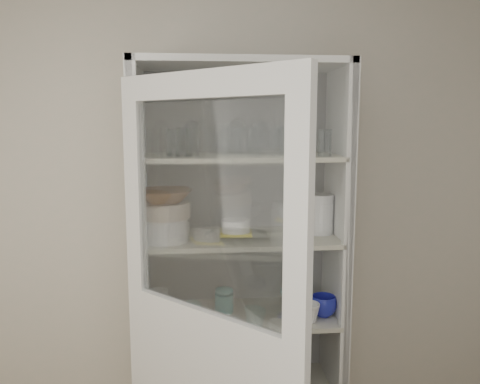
% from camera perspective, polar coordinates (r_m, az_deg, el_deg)
% --- Properties ---
extents(wall_back, '(3.60, 0.02, 2.60)m').
position_cam_1_polar(wall_back, '(2.53, -4.97, -3.34)').
color(wall_back, beige).
rests_on(wall_back, ground).
extents(pantry_cabinet, '(1.00, 0.45, 2.10)m').
position_cam_1_polar(pantry_cabinet, '(2.48, -0.13, -12.22)').
color(pantry_cabinet, silver).
rests_on(pantry_cabinet, floor).
extents(cupboard_door, '(0.68, 0.65, 2.00)m').
position_cam_1_polar(cupboard_door, '(1.95, -4.05, -20.38)').
color(cupboard_door, silver).
rests_on(cupboard_door, floor).
extents(tumbler_0, '(0.07, 0.07, 0.13)m').
position_cam_1_polar(tumbler_0, '(2.13, -7.98, 6.01)').
color(tumbler_0, silver).
rests_on(tumbler_0, shelf_glass).
extents(tumbler_1, '(0.08, 0.08, 0.13)m').
position_cam_1_polar(tumbler_1, '(2.12, -5.89, 6.03)').
color(tumbler_1, silver).
rests_on(tumbler_1, shelf_glass).
extents(tumbler_2, '(0.07, 0.07, 0.14)m').
position_cam_1_polar(tumbler_2, '(2.12, -6.78, 6.13)').
color(tumbler_2, silver).
rests_on(tumbler_2, shelf_glass).
extents(tumbler_3, '(0.08, 0.08, 0.13)m').
position_cam_1_polar(tumbler_3, '(2.15, 1.74, 6.10)').
color(tumbler_3, silver).
rests_on(tumbler_3, shelf_glass).
extents(tumbler_4, '(0.09, 0.09, 0.13)m').
position_cam_1_polar(tumbler_4, '(2.13, -0.54, 6.11)').
color(tumbler_4, silver).
rests_on(tumbler_4, shelf_glass).
extents(tumbler_5, '(0.09, 0.09, 0.14)m').
position_cam_1_polar(tumbler_5, '(2.14, 5.49, 6.19)').
color(tumbler_5, silver).
rests_on(tumbler_5, shelf_glass).
extents(tumbler_6, '(0.07, 0.07, 0.12)m').
position_cam_1_polar(tumbler_6, '(2.17, 10.29, 5.90)').
color(tumbler_6, silver).
rests_on(tumbler_6, shelf_glass).
extents(tumbler_7, '(0.08, 0.08, 0.13)m').
position_cam_1_polar(tumbler_7, '(2.25, -7.12, 6.11)').
color(tumbler_7, silver).
rests_on(tumbler_7, shelf_glass).
extents(tumbler_8, '(0.08, 0.08, 0.12)m').
position_cam_1_polar(tumbler_8, '(2.24, -8.26, 6.03)').
color(tumbler_8, silver).
rests_on(tumbler_8, shelf_glass).
extents(tumbler_9, '(0.08, 0.08, 0.15)m').
position_cam_1_polar(tumbler_9, '(2.25, -1.99, 6.49)').
color(tumbler_9, silver).
rests_on(tumbler_9, shelf_glass).
extents(tumbler_10, '(0.09, 0.09, 0.15)m').
position_cam_1_polar(tumbler_10, '(2.29, 2.44, 6.47)').
color(tumbler_10, silver).
rests_on(tumbler_10, shelf_glass).
extents(tumbler_11, '(0.08, 0.08, 0.14)m').
position_cam_1_polar(tumbler_11, '(2.24, 4.39, 6.28)').
color(tumbler_11, silver).
rests_on(tumbler_11, shelf_glass).
extents(goblet_0, '(0.08, 0.08, 0.18)m').
position_cam_1_polar(goblet_0, '(2.37, -5.80, 6.90)').
color(goblet_0, silver).
rests_on(goblet_0, shelf_glass).
extents(goblet_1, '(0.08, 0.08, 0.19)m').
position_cam_1_polar(goblet_1, '(2.35, -0.30, 6.98)').
color(goblet_1, silver).
rests_on(goblet_1, shelf_glass).
extents(goblet_2, '(0.08, 0.08, 0.18)m').
position_cam_1_polar(goblet_2, '(2.41, 6.81, 6.86)').
color(goblet_2, silver).
rests_on(goblet_2, shelf_glass).
extents(goblet_3, '(0.08, 0.08, 0.19)m').
position_cam_1_polar(goblet_3, '(2.42, 8.00, 6.93)').
color(goblet_3, silver).
rests_on(goblet_3, shelf_glass).
extents(plate_stack_front, '(0.21, 0.21, 0.11)m').
position_cam_1_polar(plate_stack_front, '(2.23, -9.04, -4.51)').
color(plate_stack_front, white).
rests_on(plate_stack_front, shelf_plates).
extents(plate_stack_back, '(0.21, 0.21, 0.06)m').
position_cam_1_polar(plate_stack_back, '(2.42, -8.58, -4.17)').
color(plate_stack_back, white).
rests_on(plate_stack_back, shelf_plates).
extents(cream_bowl, '(0.28, 0.28, 0.07)m').
position_cam_1_polar(cream_bowl, '(2.22, -9.10, -2.18)').
color(cream_bowl, beige).
rests_on(cream_bowl, plate_stack_front).
extents(terracotta_bowl, '(0.27, 0.27, 0.06)m').
position_cam_1_polar(terracotta_bowl, '(2.20, -9.14, -0.46)').
color(terracotta_bowl, brown).
rests_on(terracotta_bowl, cream_bowl).
extents(glass_platter, '(0.37, 0.37, 0.02)m').
position_cam_1_polar(glass_platter, '(2.29, -0.50, -5.33)').
color(glass_platter, silver).
rests_on(glass_platter, shelf_plates).
extents(yellow_trivet, '(0.16, 0.16, 0.01)m').
position_cam_1_polar(yellow_trivet, '(2.28, -0.50, -4.98)').
color(yellow_trivet, yellow).
rests_on(yellow_trivet, glass_platter).
extents(white_ramekin, '(0.17, 0.17, 0.06)m').
position_cam_1_polar(white_ramekin, '(2.28, -0.51, -4.11)').
color(white_ramekin, white).
rests_on(white_ramekin, yellow_trivet).
extents(grey_bowl_stack, '(0.14, 0.14, 0.20)m').
position_cam_1_polar(grey_bowl_stack, '(2.38, 9.67, -2.64)').
color(grey_bowl_stack, silver).
rests_on(grey_bowl_stack, shelf_plates).
extents(mug_blue, '(0.16, 0.16, 0.10)m').
position_cam_1_polar(mug_blue, '(2.43, 10.12, -13.50)').
color(mug_blue, '#1B2CA5').
rests_on(mug_blue, shelf_mugs).
extents(mug_teal, '(0.15, 0.15, 0.10)m').
position_cam_1_polar(mug_teal, '(2.48, 6.20, -12.90)').
color(mug_teal, '#236975').
rests_on(mug_teal, shelf_mugs).
extents(mug_white, '(0.13, 0.13, 0.09)m').
position_cam_1_polar(mug_white, '(2.35, 8.45, -14.33)').
color(mug_white, white).
rests_on(mug_white, shelf_mugs).
extents(teal_jar, '(0.09, 0.09, 0.11)m').
position_cam_1_polar(teal_jar, '(2.44, -1.93, -13.16)').
color(teal_jar, '#236975').
rests_on(teal_jar, shelf_mugs).
extents(measuring_cups, '(0.11, 0.11, 0.04)m').
position_cam_1_polar(measuring_cups, '(2.38, -7.69, -14.67)').
color(measuring_cups, '#B1B3C4').
rests_on(measuring_cups, shelf_mugs).
extents(white_canister, '(0.13, 0.13, 0.12)m').
position_cam_1_polar(white_canister, '(2.47, -9.84, -12.95)').
color(white_canister, white).
rests_on(white_canister, shelf_mugs).
extents(cream_dish, '(0.24, 0.24, 0.07)m').
position_cam_1_polar(cream_dish, '(2.59, -5.55, -22.18)').
color(cream_dish, beige).
rests_on(cream_dish, shelf_bot).
extents(tin_box, '(0.22, 0.19, 0.05)m').
position_cam_1_polar(tin_box, '(2.62, 5.81, -22.01)').
color(tin_box, '#A9A9B2').
rests_on(tin_box, shelf_bot).
extents(tumbler_12, '(0.06, 0.06, 0.13)m').
position_cam_1_polar(tumbler_12, '(2.12, -6.99, 5.97)').
color(tumbler_12, silver).
rests_on(tumbler_12, shelf_glass).
extents(tumbler_13, '(0.06, 0.06, 0.13)m').
position_cam_1_polar(tumbler_13, '(2.20, 8.47, 6.05)').
color(tumbler_13, silver).
rests_on(tumbler_13, shelf_glass).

